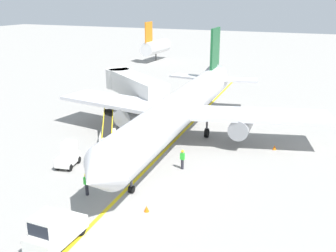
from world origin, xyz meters
TOP-DOWN VIEW (x-y plane):
  - ground_plane at (0.00, 0.00)m, footprint 300.00×300.00m
  - taxi_line_yellow at (-1.61, 5.00)m, footprint 5.97×79.82m
  - airliner at (-1.65, 13.74)m, footprint 28.54×35.34m
  - jet_bridge at (-10.97, 20.34)m, footprint 11.69×9.73m
  - pushback_tug at (-1.74, -5.66)m, footprint 1.93×3.61m
  - baggage_tug_near_wing at (-8.02, 3.84)m, footprint 1.77×2.62m
  - belt_loader_forward_hold at (-8.36, 10.59)m, footprint 3.50×4.99m
  - ground_crew_marshaller at (-3.58, 0.13)m, footprint 0.36×0.24m
  - ground_crew_wing_walker at (1.05, 7.13)m, footprint 0.36×0.24m
  - safety_cone_nose_left at (1.41, -0.20)m, footprint 0.36×0.36m
  - safety_cone_nose_right at (7.38, 14.67)m, footprint 0.36×0.36m
  - distant_aircraft_far_left at (-26.48, 59.59)m, footprint 3.00×10.10m

SIDE VIEW (x-z plane):
  - ground_plane at x=0.00m, z-range 0.00..0.00m
  - taxi_line_yellow at x=-1.61m, z-range 0.00..0.01m
  - safety_cone_nose_left at x=1.41m, z-range 0.00..0.44m
  - safety_cone_nose_right at x=7.38m, z-range 0.00..0.44m
  - belt_loader_forward_hold at x=-8.36m, z-range -0.52..2.07m
  - ground_crew_marshaller at x=-3.58m, z-range 0.06..1.76m
  - ground_crew_wing_walker at x=1.05m, z-range 0.06..1.76m
  - baggage_tug_near_wing at x=-8.02m, z-range -0.12..1.98m
  - pushback_tug at x=-1.74m, z-range -0.11..2.09m
  - distant_aircraft_far_left at x=-26.48m, z-range -1.18..7.62m
  - airliner at x=-1.65m, z-range -1.63..8.47m
  - jet_bridge at x=-10.97m, z-range 1.12..5.97m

